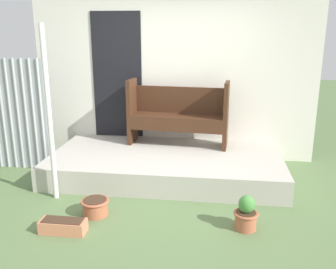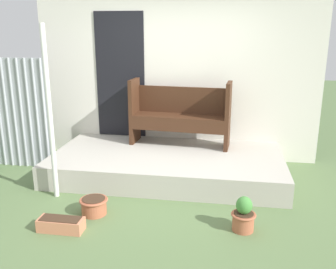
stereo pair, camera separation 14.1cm
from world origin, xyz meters
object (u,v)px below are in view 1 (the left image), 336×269
bench (178,112)px  flower_pot_middle (246,215)px  flower_pot_left (95,206)px  planter_box_rect (63,226)px  support_post (49,116)px

bench → flower_pot_middle: (0.93, -1.91, -0.67)m
flower_pot_left → planter_box_rect: flower_pot_left is taller
bench → flower_pot_left: size_ratio=4.70×
flower_pot_middle → planter_box_rect: bearing=-170.5°
support_post → flower_pot_left: (0.64, -0.38, -0.96)m
bench → planter_box_rect: size_ratio=3.20×
support_post → flower_pot_left: size_ratio=6.50×
bench → planter_box_rect: bearing=-109.0°
flower_pot_left → flower_pot_middle: flower_pot_middle is taller
flower_pot_middle → support_post: bearing=168.4°
support_post → bench: size_ratio=1.38×
flower_pot_middle → planter_box_rect: (-1.91, -0.32, -0.10)m
support_post → flower_pot_left: 1.22m
support_post → planter_box_rect: support_post is taller
support_post → bench: (1.40, 1.44, -0.23)m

